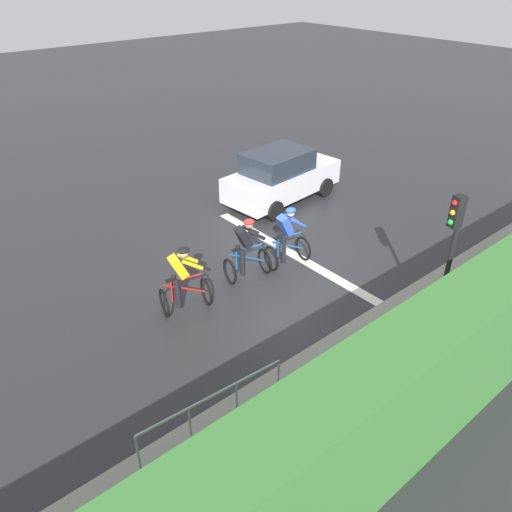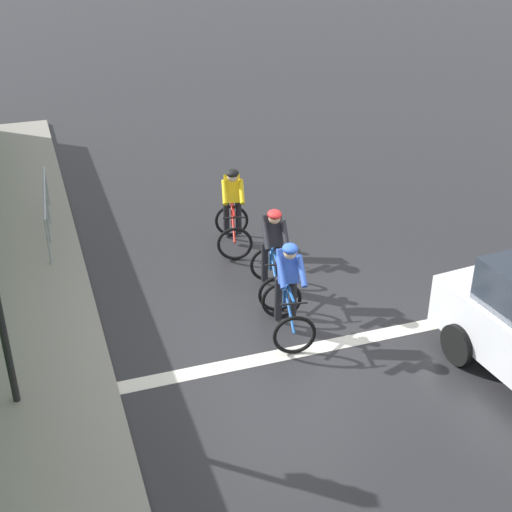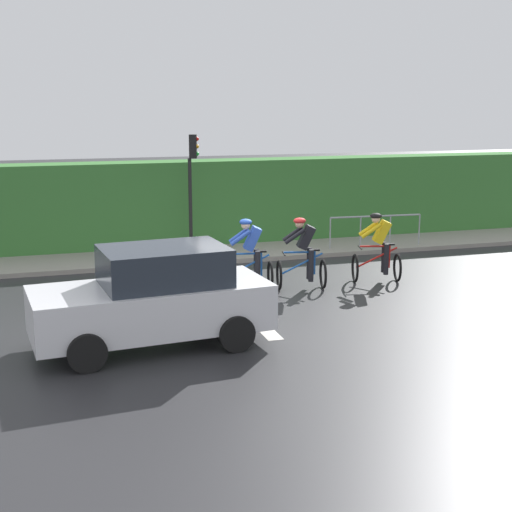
% 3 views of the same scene
% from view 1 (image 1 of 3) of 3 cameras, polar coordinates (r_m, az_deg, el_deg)
% --- Properties ---
extents(ground_plane, '(80.00, 80.00, 0.00)m').
position_cam_1_polar(ground_plane, '(13.40, 3.42, -1.05)').
color(ground_plane, '#28282B').
extents(sidewalk_kerb, '(2.80, 20.59, 0.12)m').
position_cam_1_polar(sidewalk_kerb, '(10.01, 11.69, -14.60)').
color(sidewalk_kerb, gray).
rests_on(sidewalk_kerb, ground).
extents(stone_wall_low, '(0.44, 20.59, 0.51)m').
position_cam_1_polar(stone_wall_low, '(9.55, 16.12, -16.50)').
color(stone_wall_low, tan).
rests_on(stone_wall_low, ground).
extents(hedge_wall, '(1.10, 20.59, 2.53)m').
position_cam_1_polar(hedge_wall, '(8.75, 18.70, -12.99)').
color(hedge_wall, '#387533').
rests_on(hedge_wall, ground).
extents(road_marking_stop_line, '(7.00, 0.30, 0.01)m').
position_cam_1_polar(road_marking_stop_line, '(13.72, 5.07, -0.25)').
color(road_marking_stop_line, silver).
rests_on(road_marking_stop_line, ground).
extents(cyclist_lead, '(0.91, 1.21, 1.66)m').
position_cam_1_polar(cyclist_lead, '(11.42, -8.41, -2.88)').
color(cyclist_lead, black).
rests_on(cyclist_lead, ground).
extents(cyclist_second, '(0.87, 1.19, 1.66)m').
position_cam_1_polar(cyclist_second, '(12.44, -1.16, 0.57)').
color(cyclist_second, black).
rests_on(cyclist_second, ground).
extents(cyclist_mid, '(0.85, 1.18, 1.66)m').
position_cam_1_polar(cyclist_mid, '(13.01, 3.54, 1.98)').
color(cyclist_mid, black).
rests_on(cyclist_mid, ground).
extents(car_white, '(2.18, 4.24, 1.76)m').
position_cam_1_polar(car_white, '(16.67, 2.88, 9.10)').
color(car_white, silver).
rests_on(car_white, ground).
extents(traffic_light_near_crossing, '(0.25, 0.31, 3.34)m').
position_cam_1_polar(traffic_light_near_crossing, '(10.46, 21.30, 0.86)').
color(traffic_light_near_crossing, black).
rests_on(traffic_light_near_crossing, ground).
extents(pedestrian_railing_kerbside, '(0.23, 2.76, 1.03)m').
position_cam_1_polar(pedestrian_railing_kerbside, '(8.62, -4.86, -16.70)').
color(pedestrian_railing_kerbside, '#999EA3').
rests_on(pedestrian_railing_kerbside, ground).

